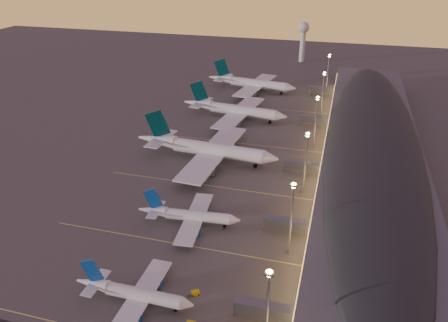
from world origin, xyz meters
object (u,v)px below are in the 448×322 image
airliner_wide_mid (234,110)px  airliner_narrow_south (134,293)px  baggage_tug_b (194,293)px  radar_tower (303,35)px  airliner_narrow_north (189,216)px  airliner_wide_far (251,83)px  airliner_wide_near (206,149)px

airliner_wide_mid → airliner_narrow_south: bearing=-79.3°
baggage_tug_b → radar_tower: bearing=60.7°
airliner_narrow_north → airliner_wide_far: airliner_wide_far is taller
airliner_wide_mid → baggage_tug_b: 140.75m
airliner_wide_mid → baggage_tug_b: bearing=-73.1°
airliner_wide_mid → airliner_wide_near: bearing=-81.8°
airliner_wide_far → airliner_wide_mid: bearing=-79.4°
airliner_wide_near → airliner_wide_mid: (-1.08, 55.41, -0.50)m
radar_tower → baggage_tug_b: (2.90, -285.67, -21.40)m
radar_tower → baggage_tug_b: size_ratio=8.77×
airliner_wide_far → baggage_tug_b: 194.90m
airliner_narrow_north → baggage_tug_b: size_ratio=9.96×
airliner_narrow_north → baggage_tug_b: 35.39m
airliner_narrow_north → airliner_wide_near: 51.45m
airliner_wide_near → airliner_wide_far: bearing=95.4°
airliner_wide_near → airliner_wide_mid: airliner_wide_near is taller
airliner_narrow_south → airliner_wide_mid: airliner_wide_mid is taller
airliner_narrow_north → radar_tower: radar_tower is taller
airliner_narrow_north → baggage_tug_b: airliner_narrow_north is taller
airliner_narrow_north → airliner_wide_mid: bearing=90.8°
airliner_wide_mid → radar_tower: bearing=88.8°
airliner_wide_mid → radar_tower: radar_tower is taller
airliner_wide_mid → radar_tower: size_ratio=1.91×
airliner_narrow_south → airliner_wide_mid: size_ratio=0.56×
airliner_wide_far → radar_tower: 96.94m
airliner_narrow_south → airliner_wide_far: (-11.48, 200.32, 1.90)m
radar_tower → baggage_tug_b: 286.48m
airliner_wide_near → radar_tower: 204.14m
airliner_wide_far → radar_tower: size_ratio=1.91×
airliner_narrow_south → airliner_narrow_north: airliner_narrow_north is taller
airliner_wide_near → baggage_tug_b: bearing=-70.8°
airliner_narrow_north → airliner_wide_mid: airliner_wide_mid is taller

